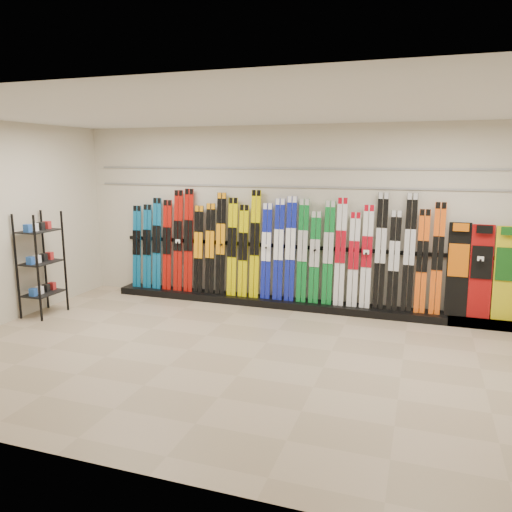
% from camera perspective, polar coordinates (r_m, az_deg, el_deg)
% --- Properties ---
extents(floor, '(8.00, 8.00, 0.00)m').
position_cam_1_polar(floor, '(6.37, -0.34, -11.59)').
color(floor, tan).
rests_on(floor, ground).
extents(back_wall, '(8.00, 0.00, 8.00)m').
position_cam_1_polar(back_wall, '(8.33, 5.28, 4.44)').
color(back_wall, beige).
rests_on(back_wall, floor).
extents(ceiling, '(8.00, 8.00, 0.00)m').
position_cam_1_polar(ceiling, '(5.90, -0.38, 16.40)').
color(ceiling, silver).
rests_on(ceiling, back_wall).
extents(ski_rack_base, '(8.00, 0.40, 0.12)m').
position_cam_1_polar(ski_rack_base, '(8.36, 6.25, -5.64)').
color(ski_rack_base, black).
rests_on(ski_rack_base, floor).
extents(skis, '(5.38, 0.19, 1.83)m').
position_cam_1_polar(skis, '(8.34, 1.99, 0.68)').
color(skis, '#0C598B').
rests_on(skis, ski_rack_base).
extents(snowboards, '(1.60, 0.24, 1.57)m').
position_cam_1_polar(snowboards, '(8.16, 26.73, -1.49)').
color(snowboards, black).
rests_on(snowboards, ski_rack_base).
extents(accessory_rack, '(0.40, 0.60, 1.64)m').
position_cam_1_polar(accessory_rack, '(8.55, -23.34, -0.88)').
color(accessory_rack, black).
rests_on(accessory_rack, floor).
extents(slatwall_rail_0, '(7.60, 0.02, 0.03)m').
position_cam_1_polar(slatwall_rail_0, '(8.27, 5.30, 7.87)').
color(slatwall_rail_0, gray).
rests_on(slatwall_rail_0, back_wall).
extents(slatwall_rail_1, '(7.60, 0.02, 0.03)m').
position_cam_1_polar(slatwall_rail_1, '(8.26, 5.34, 9.94)').
color(slatwall_rail_1, gray).
rests_on(slatwall_rail_1, back_wall).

